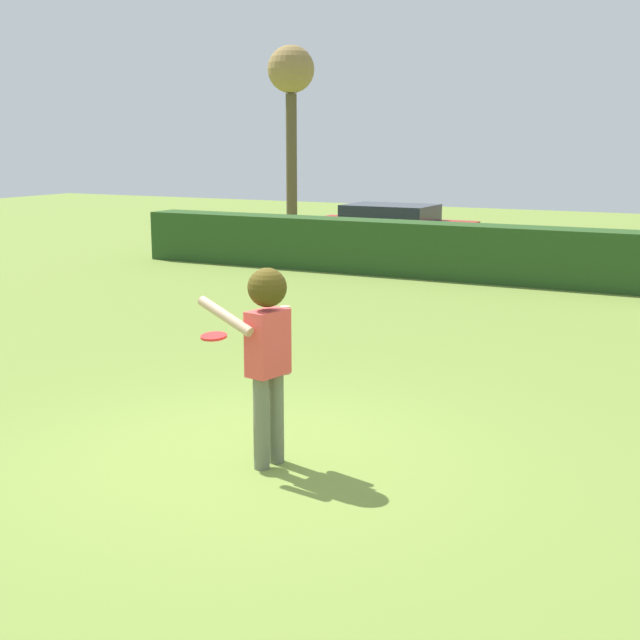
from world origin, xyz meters
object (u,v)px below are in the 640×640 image
object	(u,v)px
person	(267,341)
frisbee	(214,336)
bare_elm_tree	(291,82)
parked_car_red	(390,227)

from	to	relation	value
person	frisbee	size ratio (longest dim) A/B	7.31
person	bare_elm_tree	size ratio (longest dim) A/B	0.30
parked_car_red	frisbee	bearing A→B (deg)	-73.55
parked_car_red	bare_elm_tree	size ratio (longest dim) A/B	0.71
frisbee	parked_car_red	size ratio (longest dim) A/B	0.06
person	bare_elm_tree	bearing A→B (deg)	118.42
bare_elm_tree	parked_car_red	bearing A→B (deg)	-44.28
frisbee	bare_elm_tree	size ratio (longest dim) A/B	0.04
person	parked_car_red	world-z (taller)	person
bare_elm_tree	frisbee	bearing A→B (deg)	-62.83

